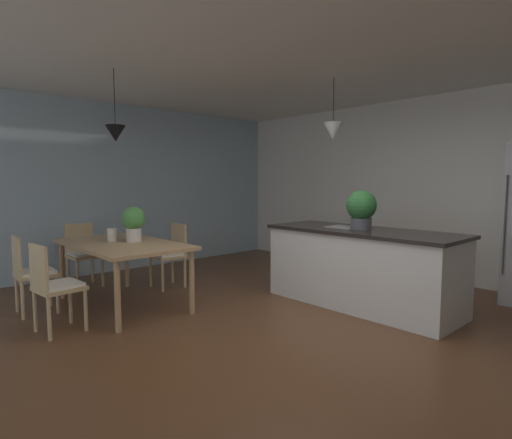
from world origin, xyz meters
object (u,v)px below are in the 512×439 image
object	(u,v)px
vase_on_dining_table	(112,235)
kitchen_island	(361,267)
chair_near_left	(31,271)
chair_near_right	(54,284)
chair_window_end	(83,252)
potted_plant_on_island	(361,208)
chair_far_left	(171,253)
potted_plant_on_table	(133,221)
dining_table	(122,248)

from	to	relation	value
vase_on_dining_table	kitchen_island	bearing A→B (deg)	45.58
kitchen_island	chair_near_left	bearing A→B (deg)	-127.90
kitchen_island	chair_near_right	bearing A→B (deg)	-116.89
chair_window_end	potted_plant_on_island	size ratio (longest dim) A/B	1.92
chair_near_left	vase_on_dining_table	distance (m)	0.93
chair_near_left	kitchen_island	xyz separation A→B (m)	(2.28, 2.93, -0.01)
chair_near_left	chair_far_left	world-z (taller)	same
vase_on_dining_table	potted_plant_on_island	bearing A→B (deg)	45.85
potted_plant_on_table	vase_on_dining_table	bearing A→B (deg)	-137.64
chair_near_left	vase_on_dining_table	bearing A→B (deg)	74.90
chair_near_left	potted_plant_on_table	xyz separation A→B (m)	(0.42, 1.01, 0.51)
chair_near_left	chair_near_right	distance (m)	0.80
dining_table	chair_near_left	bearing A→B (deg)	-114.43
chair_far_left	potted_plant_on_island	size ratio (longest dim) A/B	1.92
dining_table	chair_window_end	size ratio (longest dim) A/B	2.01
chair_window_end	chair_far_left	world-z (taller)	same
dining_table	chair_window_end	distance (m)	1.26
kitchen_island	potted_plant_on_island	size ratio (longest dim) A/B	4.99
dining_table	potted_plant_on_table	size ratio (longest dim) A/B	4.24
chair_window_end	kitchen_island	world-z (taller)	kitchen_island
chair_near_left	potted_plant_on_island	xyz separation A→B (m)	(2.26, 2.93, 0.67)
potted_plant_on_table	chair_near_right	bearing A→B (deg)	-69.61
dining_table	chair_window_end	bearing A→B (deg)	-179.94
chair_window_end	potted_plant_on_table	world-z (taller)	potted_plant_on_table
dining_table	potted_plant_on_table	distance (m)	0.34
potted_plant_on_island	potted_plant_on_table	bearing A→B (deg)	-133.81
chair_near_right	potted_plant_on_table	size ratio (longest dim) A/B	2.11
chair_near_right	kitchen_island	size ratio (longest dim) A/B	0.38
chair_far_left	kitchen_island	world-z (taller)	kitchen_island
dining_table	kitchen_island	world-z (taller)	kitchen_island
chair_near_left	chair_far_left	bearing A→B (deg)	89.84
kitchen_island	potted_plant_on_table	bearing A→B (deg)	-134.10
dining_table	chair_near_left	xyz separation A→B (m)	(-0.40, -0.87, -0.21)
dining_table	potted_plant_on_island	world-z (taller)	potted_plant_on_island
dining_table	vase_on_dining_table	size ratio (longest dim) A/B	11.20
dining_table	chair_near_right	distance (m)	0.98
chair_near_left	potted_plant_on_island	bearing A→B (deg)	52.33
chair_near_right	chair_far_left	xyz separation A→B (m)	(-0.79, 1.75, 0.00)
chair_window_end	potted_plant_on_table	bearing A→B (deg)	6.17
potted_plant_on_island	chair_near_left	bearing A→B (deg)	-127.67
chair_far_left	chair_near_left	bearing A→B (deg)	-90.16
chair_near_left	potted_plant_on_table	size ratio (longest dim) A/B	2.11
chair_near_left	vase_on_dining_table	size ratio (longest dim) A/B	5.56
potted_plant_on_island	potted_plant_on_table	size ratio (longest dim) A/B	1.10
chair_far_left	vase_on_dining_table	size ratio (longest dim) A/B	5.56
dining_table	chair_near_left	size ratio (longest dim) A/B	2.01
potted_plant_on_island	vase_on_dining_table	distance (m)	2.94
chair_far_left	potted_plant_on_island	distance (m)	2.64
chair_near_right	chair_window_end	bearing A→B (deg)	152.03
dining_table	kitchen_island	xyz separation A→B (m)	(1.88, 2.06, -0.22)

